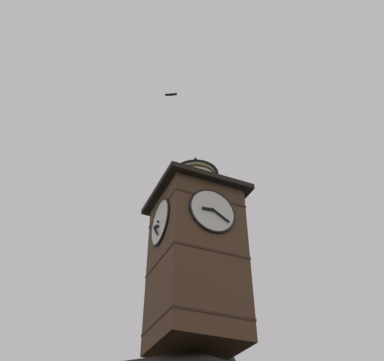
# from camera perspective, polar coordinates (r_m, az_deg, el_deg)

# --- Properties ---
(clock_tower) EXTENTS (3.98, 3.98, 9.43)m
(clock_tower) POSITION_cam_1_polar(r_m,az_deg,el_deg) (19.04, 0.49, -9.13)
(clock_tower) COLOR brown
(clock_tower) RESTS_ON building_main
(moon) EXTENTS (2.05, 2.05, 2.05)m
(moon) POSITION_cam_1_polar(r_m,az_deg,el_deg) (51.21, 3.17, -21.67)
(moon) COLOR silver
(flying_bird_high) EXTENTS (0.67, 0.47, 0.12)m
(flying_bird_high) POSITION_cam_1_polar(r_m,az_deg,el_deg) (26.06, -2.71, 11.02)
(flying_bird_high) COLOR black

